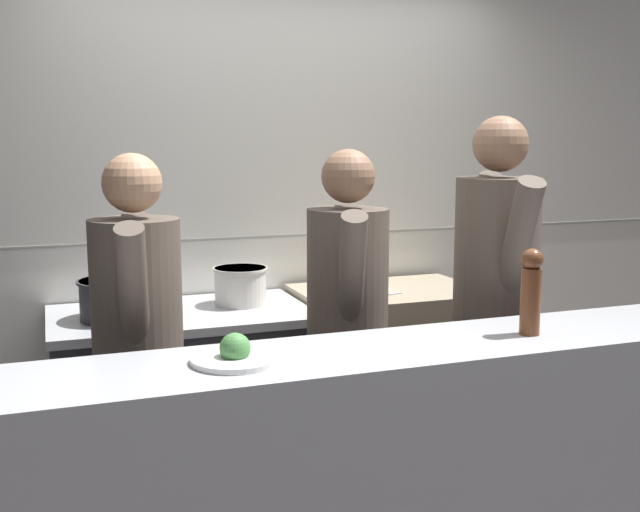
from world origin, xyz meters
TOP-DOWN VIEW (x-y plane):
  - wall_back_tiled at (0.00, 1.43)m, footprint 8.00×0.06m
  - oven_range at (-0.60, 1.03)m, footprint 1.19×0.71m
  - prep_counter at (0.48, 1.03)m, footprint 0.93×0.65m
  - pass_counter at (-0.12, -0.30)m, footprint 2.89×0.45m
  - stock_pot at (-0.89, 0.98)m, footprint 0.35×0.35m
  - sauce_pot at (-0.30, 1.08)m, footprint 0.27×0.27m
  - mixing_bowl_steel at (0.39, 1.08)m, footprint 0.21×0.21m
  - chefs_knife at (0.27, 0.89)m, footprint 0.37×0.09m
  - plated_dish_main at (-0.66, -0.29)m, footprint 0.27×0.27m
  - pepper_mill at (0.36, -0.32)m, footprint 0.07×0.07m
  - chef_head_cook at (-0.87, 0.33)m, footprint 0.38×0.71m
  - chef_sous at (-0.04, 0.35)m, footprint 0.42×0.70m
  - chef_line at (0.62, 0.29)m, footprint 0.43×0.77m

SIDE VIEW (x-z plane):
  - oven_range at x=-0.60m, z-range 0.00..0.87m
  - prep_counter at x=0.48m, z-range 0.00..0.89m
  - pass_counter at x=-0.12m, z-range 0.00..1.00m
  - chef_head_cook at x=-0.87m, z-range 0.09..1.70m
  - chefs_knife at x=0.27m, z-range 0.89..0.91m
  - chef_sous at x=-0.04m, z-range 0.09..1.72m
  - mixing_bowl_steel at x=0.39m, z-range 0.89..0.99m
  - stock_pot at x=-0.89m, z-range 0.87..1.05m
  - sauce_pot at x=-0.30m, z-range 0.87..1.05m
  - chef_line at x=0.62m, z-range 0.10..1.86m
  - plated_dish_main at x=-0.66m, z-range 0.98..1.07m
  - pepper_mill at x=0.36m, z-range 1.01..1.31m
  - wall_back_tiled at x=0.00m, z-range 0.00..2.60m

